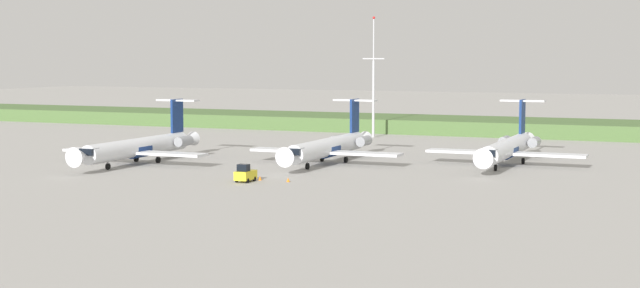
# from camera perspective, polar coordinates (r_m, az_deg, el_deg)

# --- Properties ---
(ground_plane) EXTENTS (500.00, 500.00, 0.00)m
(ground_plane) POSITION_cam_1_polar(r_m,az_deg,el_deg) (155.89, 2.58, -0.52)
(ground_plane) COLOR #9E9B96
(grass_berm) EXTENTS (320.00, 20.00, 2.87)m
(grass_berm) POSITION_cam_1_polar(r_m,az_deg,el_deg) (199.13, 7.12, 1.14)
(grass_berm) COLOR #4C6B38
(grass_berm) RESTS_ON ground
(regional_jet_nearest) EXTENTS (22.81, 31.00, 9.00)m
(regional_jet_nearest) POSITION_cam_1_polar(r_m,az_deg,el_deg) (142.50, -10.64, -0.14)
(regional_jet_nearest) COLOR silver
(regional_jet_nearest) RESTS_ON ground
(regional_jet_second) EXTENTS (22.81, 31.00, 9.00)m
(regional_jet_second) POSITION_cam_1_polar(r_m,az_deg,el_deg) (140.32, 0.56, -0.13)
(regional_jet_second) COLOR silver
(regional_jet_second) RESTS_ON ground
(regional_jet_third) EXTENTS (22.81, 31.00, 9.00)m
(regional_jet_third) POSITION_cam_1_polar(r_m,az_deg,el_deg) (141.28, 11.09, -0.20)
(regional_jet_third) COLOR silver
(regional_jet_third) RESTS_ON ground
(antenna_mast) EXTENTS (4.40, 0.50, 23.09)m
(antenna_mast) POSITION_cam_1_polar(r_m,az_deg,el_deg) (184.11, 3.19, 3.37)
(antenna_mast) COLOR #B2B2B7
(antenna_mast) RESTS_ON ground
(baggage_tug) EXTENTS (1.72, 3.20, 2.30)m
(baggage_tug) POSITION_cam_1_polar(r_m,az_deg,el_deg) (120.55, -4.46, -1.79)
(baggage_tug) COLOR yellow
(baggage_tug) RESTS_ON ground
(safety_cone_front_marker) EXTENTS (0.44, 0.44, 0.55)m
(safety_cone_front_marker) POSITION_cam_1_polar(r_m,az_deg,el_deg) (122.14, -3.58, -2.03)
(safety_cone_front_marker) COLOR orange
(safety_cone_front_marker) RESTS_ON ground
(safety_cone_mid_marker) EXTENTS (0.44, 0.44, 0.55)m
(safety_cone_mid_marker) POSITION_cam_1_polar(r_m,az_deg,el_deg) (120.37, -1.90, -2.14)
(safety_cone_mid_marker) COLOR orange
(safety_cone_mid_marker) RESTS_ON ground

